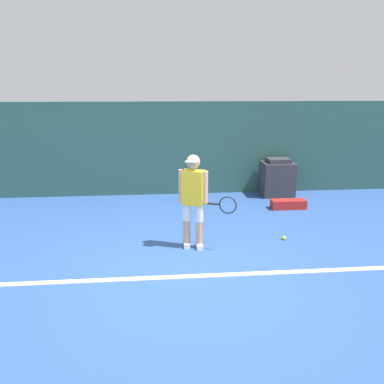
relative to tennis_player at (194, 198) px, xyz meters
name	(u,v)px	position (x,y,z in m)	size (l,w,h in m)	color
ground_plane	(189,274)	(-0.16, -0.92, -0.86)	(24.00, 24.00, 0.00)	#2D5193
back_wall	(174,149)	(-0.16, 3.34, 0.27)	(24.00, 0.10, 2.26)	#2D564C
court_baseline	(189,277)	(-0.16, -1.01, -0.85)	(21.60, 0.10, 0.01)	white
tennis_player	(194,198)	(0.00, 0.00, 0.00)	(0.89, 0.43, 1.56)	tan
tennis_ball	(284,238)	(1.60, 0.17, -0.83)	(0.07, 0.07, 0.07)	#D1E533
covered_chair	(277,178)	(2.33, 2.94, -0.42)	(0.76, 0.60, 0.92)	#333338
equipment_bag	(288,204)	(2.27, 1.89, -0.76)	(0.75, 0.27, 0.20)	#B2231E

